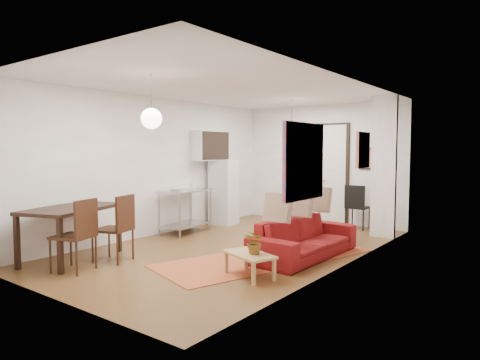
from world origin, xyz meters
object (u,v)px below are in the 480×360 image
Objects in this scene: dining_chair_near at (118,222)px; dining_table at (72,213)px; black_side_chair at (360,203)px; coffee_table at (249,256)px; kitchen_counter at (186,205)px; dining_chair_far at (80,228)px; fridge at (224,192)px; sofa at (305,238)px.

dining_table is at bearing -71.39° from dining_chair_near.
black_side_chair is at bearing 64.38° from dining_table.
kitchen_counter reaches higher than coffee_table.
dining_table is at bearing -130.64° from dining_chair_far.
coffee_table is 0.56× the size of fridge.
dining_chair_far is at bearing 140.84° from sofa.
fridge is 4.12m from dining_table.
fridge is (-3.10, 1.66, 0.46)m from sofa.
coffee_table is at bearing 91.21° from black_side_chair.
kitchen_counter is at bearing 174.54° from dining_chair_far.
fridge reaches higher than sofa.
kitchen_counter is 2.42m from dining_chair_near.
dining_chair_near is at bearing 66.66° from black_side_chair.
dining_chair_near reaches higher than black_side_chair.
sofa is 3.86m from dining_table.
dining_chair_near reaches higher than sofa.
kitchen_counter is 1.36m from fridge.
dining_chair_far reaches higher than dining_table.
coffee_table is at bearing -39.05° from kitchen_counter.
dining_table is at bearing 131.69° from sofa.
kitchen_counter is 1.28× the size of black_side_chair.
kitchen_counter is at bearing 86.03° from sofa.
coffee_table is 0.81× the size of dining_chair_near.
dining_table is (-2.94, -2.46, 0.45)m from sofa.
fridge is at bearing 83.64° from kitchen_counter.
dining_table is 1.65× the size of dining_chair_far.
dining_chair_near is (-2.27, -0.50, 0.33)m from coffee_table.
coffee_table is 4.40m from fridge.
kitchen_counter is at bearing 43.86° from black_side_chair.
sofa is 3.09m from dining_chair_near.
sofa is 3.55m from fridge.
dining_table is (0.12, -2.77, 0.16)m from kitchen_counter.
coffee_table is 0.67× the size of kitchen_counter.
sofa is 1.24× the size of dining_table.
kitchen_counter is 3.96m from black_side_chair.
fridge reaches higher than dining_chair_near.
dining_chair_far is at bearing -88.12° from fridge.
black_side_chair is (2.83, 1.46, -0.19)m from fridge.
black_side_chair reaches higher than sofa.
coffee_table is 0.86× the size of black_side_chair.
dining_chair_far reaches higher than sofa.
fridge is at bearing 170.95° from dining_chair_far.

